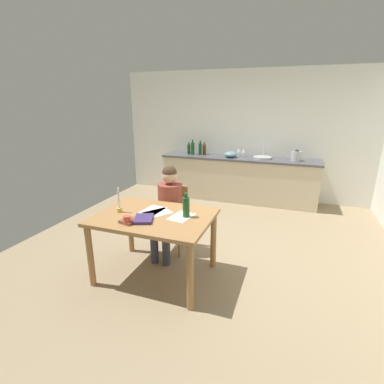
% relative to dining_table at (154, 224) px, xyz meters
% --- Properties ---
extents(ground_plane, '(5.20, 5.20, 0.04)m').
position_rel_dining_table_xyz_m(ground_plane, '(0.35, 0.85, -0.68)').
color(ground_plane, '#937F60').
extents(wall_back, '(5.20, 0.12, 2.60)m').
position_rel_dining_table_xyz_m(wall_back, '(0.35, 3.45, 0.64)').
color(wall_back, silver).
rests_on(wall_back, ground).
extents(kitchen_counter, '(3.15, 0.64, 0.90)m').
position_rel_dining_table_xyz_m(kitchen_counter, '(0.35, 3.09, -0.20)').
color(kitchen_counter, beige).
rests_on(kitchen_counter, ground).
extents(dining_table, '(1.28, 0.94, 0.76)m').
position_rel_dining_table_xyz_m(dining_table, '(0.00, 0.00, 0.00)').
color(dining_table, '#9E7042').
rests_on(dining_table, ground).
extents(chair_at_table, '(0.42, 0.42, 0.88)m').
position_rel_dining_table_xyz_m(chair_at_table, '(-0.09, 0.71, -0.16)').
color(chair_at_table, '#9E7042').
rests_on(chair_at_table, ground).
extents(person_seated, '(0.34, 0.60, 1.19)m').
position_rel_dining_table_xyz_m(person_seated, '(-0.08, 0.56, 0.02)').
color(person_seated, brown).
rests_on(person_seated, ground).
extents(coffee_mug, '(0.11, 0.08, 0.09)m').
position_rel_dining_table_xyz_m(coffee_mug, '(-0.15, -0.31, 0.15)').
color(coffee_mug, '#D84C3F').
rests_on(coffee_mug, dining_table).
extents(candlestick, '(0.06, 0.06, 0.29)m').
position_rel_dining_table_xyz_m(candlestick, '(-0.42, -0.04, 0.19)').
color(candlestick, gold).
rests_on(candlestick, dining_table).
extents(book_magazine, '(0.27, 0.31, 0.03)m').
position_rel_dining_table_xyz_m(book_magazine, '(-0.04, -0.16, 0.12)').
color(book_magazine, '#3C2A5D').
rests_on(book_magazine, dining_table).
extents(book_cookery, '(0.19, 0.19, 0.03)m').
position_rel_dining_table_xyz_m(book_cookery, '(-0.16, -0.26, 0.12)').
color(book_cookery, brown).
rests_on(book_cookery, dining_table).
extents(paper_letter, '(0.26, 0.33, 0.00)m').
position_rel_dining_table_xyz_m(paper_letter, '(0.30, 0.07, 0.11)').
color(paper_letter, white).
rests_on(paper_letter, dining_table).
extents(paper_bill, '(0.34, 0.36, 0.00)m').
position_rel_dining_table_xyz_m(paper_bill, '(0.00, 0.09, 0.11)').
color(paper_bill, white).
rests_on(paper_bill, dining_table).
extents(paper_envelope, '(0.24, 0.32, 0.00)m').
position_rel_dining_table_xyz_m(paper_envelope, '(-0.08, 0.14, 0.11)').
color(paper_envelope, white).
rests_on(paper_envelope, dining_table).
extents(wine_bottle_on_table, '(0.08, 0.08, 0.27)m').
position_rel_dining_table_xyz_m(wine_bottle_on_table, '(0.35, 0.09, 0.22)').
color(wine_bottle_on_table, '#194C23').
rests_on(wine_bottle_on_table, dining_table).
extents(sink_unit, '(0.36, 0.36, 0.24)m').
position_rel_dining_table_xyz_m(sink_unit, '(0.82, 3.09, 0.27)').
color(sink_unit, '#B2B7BC').
rests_on(sink_unit, kitchen_counter).
extents(bottle_oil, '(0.07, 0.07, 0.25)m').
position_rel_dining_table_xyz_m(bottle_oil, '(-0.73, 3.10, 0.35)').
color(bottle_oil, '#194C23').
rests_on(bottle_oil, kitchen_counter).
extents(bottle_vinegar, '(0.08, 0.08, 0.31)m').
position_rel_dining_table_xyz_m(bottle_vinegar, '(-0.64, 3.07, 0.38)').
color(bottle_vinegar, '#194C23').
rests_on(bottle_vinegar, kitchen_counter).
extents(bottle_wine_red, '(0.07, 0.07, 0.30)m').
position_rel_dining_table_xyz_m(bottle_wine_red, '(-0.48, 3.10, 0.37)').
color(bottle_wine_red, '#194C23').
rests_on(bottle_wine_red, kitchen_counter).
extents(bottle_sauce, '(0.07, 0.07, 0.26)m').
position_rel_dining_table_xyz_m(bottle_sauce, '(-0.41, 3.16, 0.35)').
color(bottle_sauce, '#593319').
rests_on(bottle_sauce, kitchen_counter).
extents(mixing_bowl, '(0.26, 0.26, 0.12)m').
position_rel_dining_table_xyz_m(mixing_bowl, '(0.20, 3.02, 0.30)').
color(mixing_bowl, '#668C99').
rests_on(mixing_bowl, kitchen_counter).
extents(stovetop_kettle, '(0.18, 0.18, 0.22)m').
position_rel_dining_table_xyz_m(stovetop_kettle, '(1.44, 3.09, 0.34)').
color(stovetop_kettle, '#B7BABF').
rests_on(stovetop_kettle, kitchen_counter).
extents(wine_glass_near_sink, '(0.07, 0.07, 0.15)m').
position_rel_dining_table_xyz_m(wine_glass_near_sink, '(0.41, 3.24, 0.35)').
color(wine_glass_near_sink, silver).
rests_on(wine_glass_near_sink, kitchen_counter).
extents(wine_glass_by_kettle, '(0.07, 0.07, 0.15)m').
position_rel_dining_table_xyz_m(wine_glass_by_kettle, '(0.32, 3.24, 0.35)').
color(wine_glass_by_kettle, silver).
rests_on(wine_glass_by_kettle, kitchen_counter).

